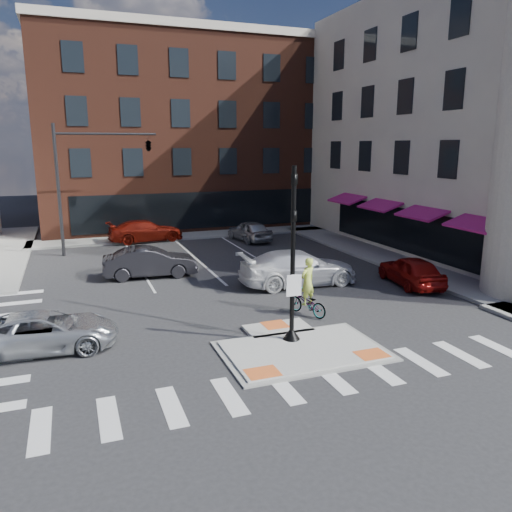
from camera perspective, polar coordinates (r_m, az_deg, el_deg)
name	(u,v)px	position (r m, az deg, el deg)	size (l,w,h in m)	color
ground	(296,346)	(17.43, 4.62, -10.25)	(120.00, 120.00, 0.00)	#28282B
refuge_island	(299,348)	(17.20, 4.99, -10.41)	(5.40, 4.65, 0.13)	gray
sidewalk_e	(389,259)	(30.96, 14.97, -0.29)	(3.00, 24.00, 0.15)	gray
sidewalk_n	(210,234)	(38.42, -5.24, 2.54)	(26.00, 3.00, 0.15)	gray
building_n	(180,133)	(47.56, -8.72, 13.73)	(24.40, 18.40, 15.50)	#55271A
building_far_left	(91,159)	(66.60, -18.30, 10.48)	(10.00, 12.00, 10.00)	slate
building_far_right	(190,150)	(70.34, -7.58, 11.90)	(12.00, 12.00, 12.00)	brown
signal_pole	(293,277)	(17.01, 4.20, -2.44)	(0.60, 0.60, 5.98)	black
mast_arm_signal	(125,154)	(32.70, -14.76, 11.24)	(6.10, 2.24, 8.00)	black
silver_suv	(45,332)	(18.26, -23.00, -7.95)	(2.20, 4.76, 1.32)	silver
red_sedan	(411,271)	(25.57, 17.30, -1.61)	(1.73, 4.30, 1.47)	maroon
white_pickup	(298,268)	(24.55, 4.86, -1.36)	(2.39, 5.87, 1.70)	white
bg_car_dark	(150,262)	(26.52, -12.03, -0.69)	(1.66, 4.76, 1.57)	#232327
bg_car_silver	(250,231)	(35.73, -0.73, 2.91)	(1.75, 4.34, 1.48)	#AFB2B7
bg_car_red	(146,231)	(36.38, -12.49, 2.82)	(2.13, 5.23, 1.52)	maroon
cyclist	(307,296)	(20.26, 5.87, -4.57)	(1.35, 2.02, 2.38)	#3F3F44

